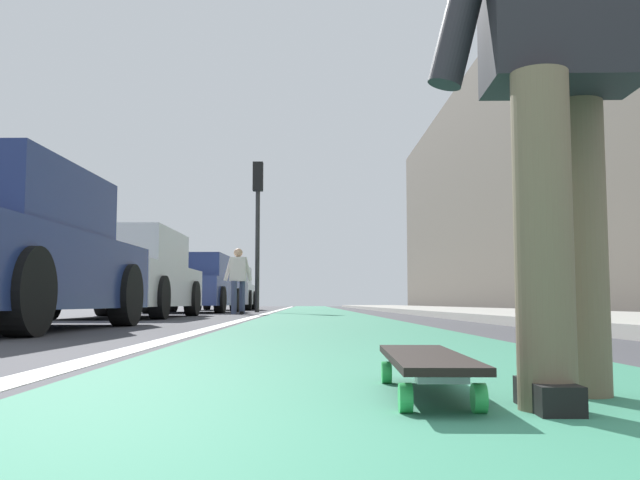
{
  "coord_description": "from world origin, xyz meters",
  "views": [
    {
      "loc": [
        -0.97,
        0.25,
        0.26
      ],
      "look_at": [
        11.38,
        0.02,
        1.35
      ],
      "focal_mm": 39.81,
      "sensor_mm": 36.0,
      "label": 1
    }
  ],
  "objects_px": {
    "skateboard": "(426,362)",
    "traffic_light": "(258,208)",
    "parked_car_end": "(227,289)",
    "pedestrian_distant": "(238,276)",
    "skater_person": "(561,44)",
    "parked_car_mid": "(128,275)",
    "parked_car_far": "(194,285)"
  },
  "relations": [
    {
      "from": "parked_car_end",
      "to": "pedestrian_distant",
      "type": "relative_size",
      "value": 2.84
    },
    {
      "from": "parked_car_end",
      "to": "traffic_light",
      "type": "height_order",
      "value": "traffic_light"
    },
    {
      "from": "parked_car_end",
      "to": "parked_car_far",
      "type": "bearing_deg",
      "value": 179.01
    },
    {
      "from": "skateboard",
      "to": "traffic_light",
      "type": "relative_size",
      "value": 0.21
    },
    {
      "from": "skater_person",
      "to": "parked_car_far",
      "type": "distance_m",
      "value": 17.04
    },
    {
      "from": "parked_car_far",
      "to": "skater_person",
      "type": "bearing_deg",
      "value": -167.83
    },
    {
      "from": "parked_car_mid",
      "to": "skateboard",
      "type": "bearing_deg",
      "value": -161.75
    },
    {
      "from": "skateboard",
      "to": "pedestrian_distant",
      "type": "bearing_deg",
      "value": 7.61
    },
    {
      "from": "skater_person",
      "to": "parked_car_far",
      "type": "xyz_separation_m",
      "value": [
        16.66,
        3.59,
        -0.22
      ]
    },
    {
      "from": "parked_car_mid",
      "to": "parked_car_far",
      "type": "distance_m",
      "value": 6.14
    },
    {
      "from": "skater_person",
      "to": "parked_car_end",
      "type": "distance_m",
      "value": 23.33
    },
    {
      "from": "parked_car_far",
      "to": "parked_car_end",
      "type": "bearing_deg",
      "value": -0.99
    },
    {
      "from": "skater_person",
      "to": "parked_car_far",
      "type": "relative_size",
      "value": 0.39
    },
    {
      "from": "parked_car_mid",
      "to": "pedestrian_distant",
      "type": "distance_m",
      "value": 3.99
    },
    {
      "from": "parked_car_mid",
      "to": "pedestrian_distant",
      "type": "relative_size",
      "value": 3.1
    },
    {
      "from": "parked_car_mid",
      "to": "parked_car_far",
      "type": "xyz_separation_m",
      "value": [
        6.14,
        -0.17,
        -0.01
      ]
    },
    {
      "from": "skater_person",
      "to": "parked_car_end",
      "type": "xyz_separation_m",
      "value": [
        23.07,
        3.48,
        -0.21
      ]
    },
    {
      "from": "parked_car_end",
      "to": "pedestrian_distant",
      "type": "xyz_separation_m",
      "value": [
        -8.88,
        -1.26,
        0.12
      ]
    },
    {
      "from": "traffic_light",
      "to": "skater_person",
      "type": "bearing_deg",
      "value": -173.41
    },
    {
      "from": "parked_car_end",
      "to": "pedestrian_distant",
      "type": "distance_m",
      "value": 8.97
    },
    {
      "from": "parked_car_end",
      "to": "parked_car_mid",
      "type": "bearing_deg",
      "value": 178.72
    },
    {
      "from": "skateboard",
      "to": "parked_car_end",
      "type": "height_order",
      "value": "parked_car_end"
    },
    {
      "from": "skater_person",
      "to": "pedestrian_distant",
      "type": "relative_size",
      "value": 1.11
    },
    {
      "from": "parked_car_mid",
      "to": "parked_car_end",
      "type": "xyz_separation_m",
      "value": [
        12.55,
        -0.28,
        0.0
      ]
    },
    {
      "from": "traffic_light",
      "to": "pedestrian_distant",
      "type": "distance_m",
      "value": 3.91
    },
    {
      "from": "parked_car_far",
      "to": "skateboard",
      "type": "bearing_deg",
      "value": -168.87
    },
    {
      "from": "traffic_light",
      "to": "skateboard",
      "type": "bearing_deg",
      "value": -174.48
    },
    {
      "from": "skateboard",
      "to": "skater_person",
      "type": "distance_m",
      "value": 0.92
    },
    {
      "from": "traffic_light",
      "to": "parked_car_far",
      "type": "bearing_deg",
      "value": 119.4
    },
    {
      "from": "skateboard",
      "to": "parked_car_end",
      "type": "bearing_deg",
      "value": 7.79
    },
    {
      "from": "skater_person",
      "to": "parked_car_end",
      "type": "height_order",
      "value": "skater_person"
    },
    {
      "from": "traffic_light",
      "to": "pedestrian_distant",
      "type": "relative_size",
      "value": 2.78
    }
  ]
}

